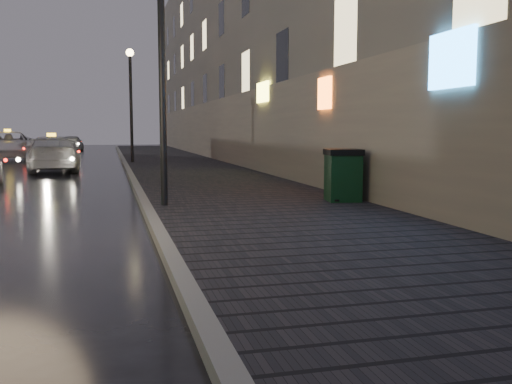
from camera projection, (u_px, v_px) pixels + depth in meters
ground at (30, 307)px, 5.44m from camera, size 120.00×120.00×0.00m
sidewalk at (178, 164)px, 26.61m from camera, size 4.60×58.00×0.15m
curb at (126, 165)px, 26.02m from camera, size 0.20×58.00×0.15m
building_near at (227, 39)px, 30.56m from camera, size 1.80×50.00×13.00m
lamp_near at (162, 38)px, 11.30m from camera, size 0.36×0.36×5.28m
lamp_far at (131, 91)px, 26.69m from camera, size 0.36×0.36×5.28m
trash_bin at (343, 175)px, 12.28m from camera, size 0.83×0.83×1.12m
taxi_mid at (52, 154)px, 22.99m from camera, size 2.51×5.05×1.41m
taxi_far at (8, 146)px, 32.10m from camera, size 3.04×5.86×1.58m
car_far at (72, 143)px, 44.53m from camera, size 1.75×3.82×1.27m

